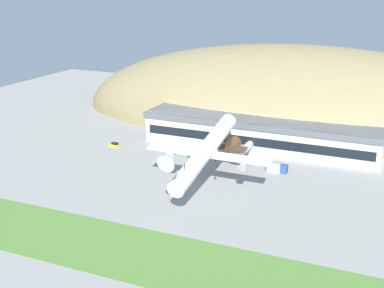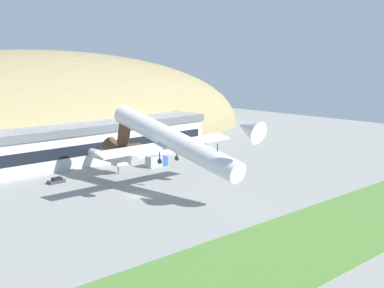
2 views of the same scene
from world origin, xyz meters
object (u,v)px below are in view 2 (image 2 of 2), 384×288
(service_car_1, at_px, (56,181))
(traffic_cone_0, at_px, (111,187))
(fuel_truck, at_px, (156,161))
(terminal_building, at_px, (79,140))
(jetway_0, at_px, (108,157))
(cargo_airplane, at_px, (171,141))

(service_car_1, xyz_separation_m, traffic_cone_0, (7.07, -13.14, -0.30))
(fuel_truck, bearing_deg, terminal_building, 120.11)
(jetway_0, bearing_deg, terminal_building, 85.93)
(jetway_0, relative_size, fuel_truck, 2.22)
(terminal_building, height_order, fuel_truck, terminal_building)
(terminal_building, relative_size, fuel_truck, 13.00)
(jetway_0, bearing_deg, traffic_cone_0, -123.06)
(terminal_building, height_order, jetway_0, terminal_building)
(cargo_airplane, bearing_deg, terminal_building, 86.25)
(jetway_0, height_order, traffic_cone_0, jetway_0)
(service_car_1, distance_m, fuel_truck, 30.23)
(service_car_1, height_order, traffic_cone_0, service_car_1)
(terminal_building, xyz_separation_m, traffic_cone_0, (-11.00, -31.47, -6.11))
(cargo_airplane, bearing_deg, service_car_1, 120.57)
(jetway_0, distance_m, cargo_airplane, 28.82)
(terminal_building, bearing_deg, fuel_truck, -59.89)
(traffic_cone_0, bearing_deg, fuel_truck, 24.89)
(fuel_truck, bearing_deg, traffic_cone_0, -155.11)
(fuel_truck, bearing_deg, jetway_0, 161.52)
(service_car_1, xyz_separation_m, fuel_truck, (30.11, -2.45, 0.97))
(service_car_1, bearing_deg, cargo_airplane, -59.43)
(traffic_cone_0, bearing_deg, jetway_0, 56.94)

